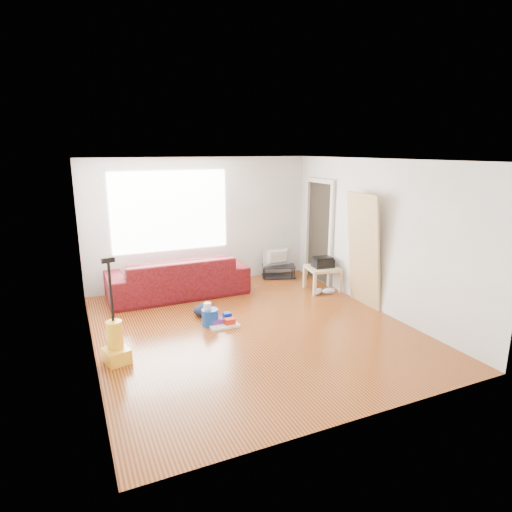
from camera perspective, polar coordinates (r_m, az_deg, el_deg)
name	(u,v)px	position (r m, az deg, el deg)	size (l,w,h in m)	color
room	(252,245)	(6.35, -0.50, 1.42)	(4.51, 5.01, 2.51)	#5A1F09
sofa	(179,295)	(8.12, -10.26, -5.16)	(2.52, 0.99, 0.74)	black
tv_stand	(279,271)	(9.07, 3.02, -2.00)	(0.78, 0.61, 0.26)	black
tv	(279,257)	(8.99, 3.05, -0.13)	(0.64, 0.08, 0.37)	black
side_table	(322,271)	(8.25, 8.85, -1.95)	(0.65, 0.65, 0.47)	#CEB680
printer	(323,262)	(8.21, 8.89, -0.82)	(0.41, 0.33, 0.20)	black
bucket	(210,325)	(6.74, -6.14, -9.10)	(0.25, 0.25, 0.25)	#113B96
toilet_paper	(208,314)	(6.68, -6.46, -7.68)	(0.11, 0.11, 0.10)	silver
cleaning_tray	(223,322)	(6.70, -4.38, -8.76)	(0.45, 0.36, 0.16)	white
backpack	(205,316)	(7.10, -6.88, -7.89)	(0.37, 0.30, 0.21)	black
sneakers	(323,291)	(8.13, 8.95, -4.66)	(0.49, 0.25, 0.11)	silver
vacuum	(116,343)	(5.82, -18.22, -10.97)	(0.36, 0.39, 1.36)	yellow
door_panel	(360,305)	(7.74, 13.72, -6.34)	(0.04, 0.78, 1.95)	tan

